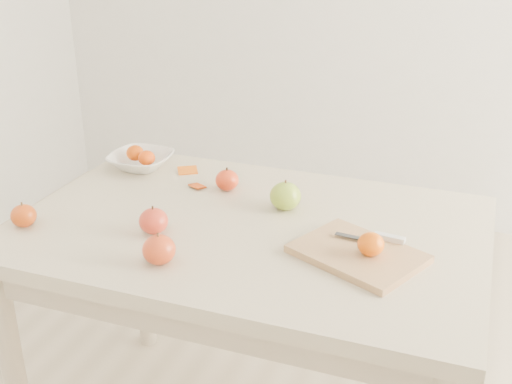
% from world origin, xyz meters
% --- Properties ---
extents(table, '(1.20, 0.80, 0.75)m').
position_xyz_m(table, '(0.00, 0.00, 0.65)').
color(table, beige).
rests_on(table, ground).
extents(cutting_board, '(0.34, 0.31, 0.02)m').
position_xyz_m(cutting_board, '(0.30, -0.08, 0.76)').
color(cutting_board, tan).
rests_on(cutting_board, table).
extents(board_tangerine, '(0.06, 0.06, 0.05)m').
position_xyz_m(board_tangerine, '(0.33, -0.09, 0.80)').
color(board_tangerine, '#D56807').
rests_on(board_tangerine, cutting_board).
extents(fruit_bowl, '(0.19, 0.19, 0.05)m').
position_xyz_m(fruit_bowl, '(-0.46, 0.25, 0.77)').
color(fruit_bowl, white).
rests_on(fruit_bowl, table).
extents(bowl_tangerine_near, '(0.06, 0.06, 0.05)m').
position_xyz_m(bowl_tangerine_near, '(-0.49, 0.26, 0.79)').
color(bowl_tangerine_near, '#CB4407').
rests_on(bowl_tangerine_near, fruit_bowl).
extents(bowl_tangerine_far, '(0.05, 0.05, 0.05)m').
position_xyz_m(bowl_tangerine_far, '(-0.43, 0.24, 0.79)').
color(bowl_tangerine_far, '#E94B08').
rests_on(bowl_tangerine_far, fruit_bowl).
extents(orange_peel_a, '(0.07, 0.07, 0.01)m').
position_xyz_m(orange_peel_a, '(-0.31, 0.27, 0.75)').
color(orange_peel_a, '#D0580E').
rests_on(orange_peel_a, table).
extents(orange_peel_b, '(0.06, 0.05, 0.01)m').
position_xyz_m(orange_peel_b, '(-0.23, 0.17, 0.75)').
color(orange_peel_b, '#D3470E').
rests_on(orange_peel_b, table).
extents(paring_knife, '(0.17, 0.05, 0.01)m').
position_xyz_m(paring_knife, '(0.35, -0.01, 0.78)').
color(paring_knife, white).
rests_on(paring_knife, cutting_board).
extents(apple_green, '(0.09, 0.09, 0.08)m').
position_xyz_m(apple_green, '(0.06, 0.12, 0.79)').
color(apple_green, olive).
rests_on(apple_green, table).
extents(apple_red_a, '(0.07, 0.07, 0.06)m').
position_xyz_m(apple_red_a, '(-0.14, 0.19, 0.78)').
color(apple_red_a, '#A51A0C').
rests_on(apple_red_a, table).
extents(apple_red_d, '(0.07, 0.07, 0.06)m').
position_xyz_m(apple_red_d, '(-0.54, -0.21, 0.78)').
color(apple_red_d, '#931301').
rests_on(apple_red_d, table).
extents(apple_red_e, '(0.08, 0.08, 0.07)m').
position_xyz_m(apple_red_e, '(-0.12, -0.26, 0.78)').
color(apple_red_e, '#A11F18').
rests_on(apple_red_e, table).
extents(apple_red_b, '(0.07, 0.07, 0.07)m').
position_xyz_m(apple_red_b, '(-0.21, -0.13, 0.78)').
color(apple_red_b, maroon).
rests_on(apple_red_b, table).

